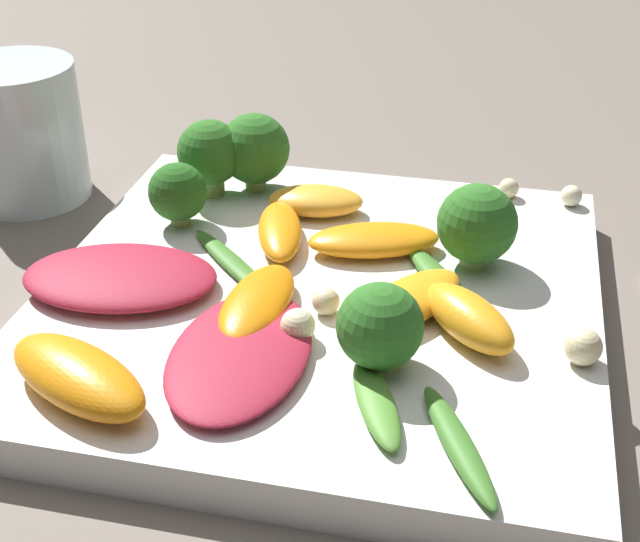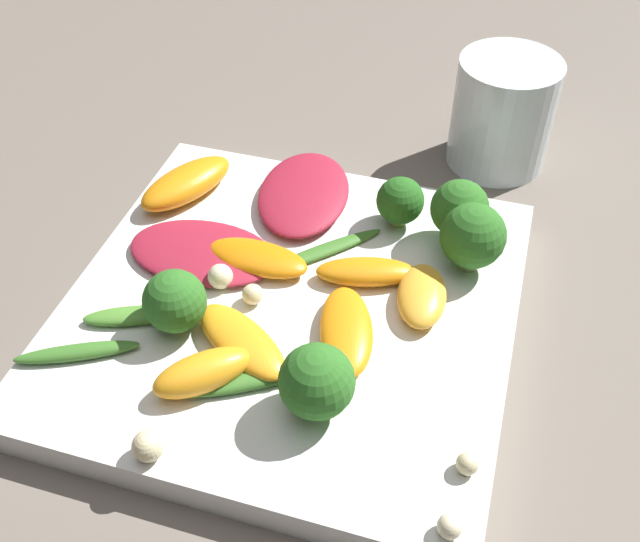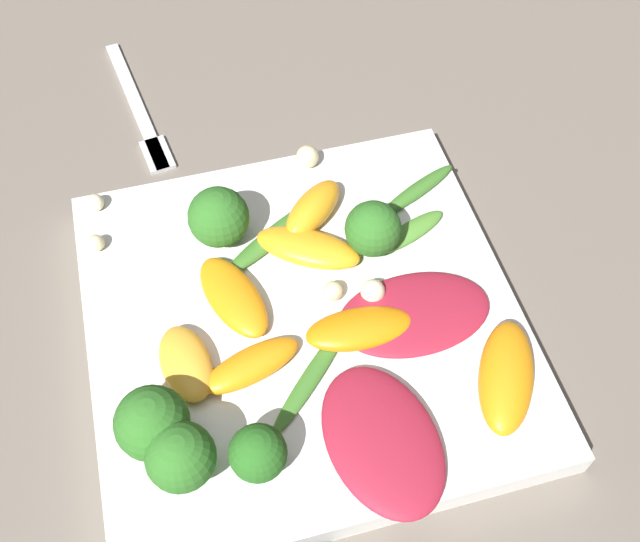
% 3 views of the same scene
% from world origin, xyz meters
% --- Properties ---
extents(ground_plane, '(2.40, 2.40, 0.00)m').
position_xyz_m(ground_plane, '(0.00, 0.00, 0.00)').
color(ground_plane, '#6B6056').
extents(plate, '(0.28, 0.28, 0.02)m').
position_xyz_m(plate, '(0.00, 0.00, 0.01)').
color(plate, white).
rests_on(plate, ground_plane).
extents(fork, '(0.17, 0.04, 0.01)m').
position_xyz_m(fork, '(0.24, 0.08, 0.00)').
color(fork, silver).
rests_on(fork, ground_plane).
extents(radicchio_leaf_0, '(0.06, 0.10, 0.01)m').
position_xyz_m(radicchio_leaf_0, '(-0.02, -0.07, 0.03)').
color(radicchio_leaf_0, maroon).
rests_on(radicchio_leaf_0, plate).
extents(radicchio_leaf_1, '(0.11, 0.08, 0.01)m').
position_xyz_m(radicchio_leaf_1, '(-0.10, -0.02, 0.03)').
color(radicchio_leaf_1, maroon).
rests_on(radicchio_leaf_1, plate).
extents(orange_segment_0, '(0.06, 0.06, 0.02)m').
position_xyz_m(orange_segment_0, '(0.08, -0.03, 0.03)').
color(orange_segment_0, orange).
rests_on(orange_segment_0, plate).
extents(orange_segment_1, '(0.04, 0.07, 0.01)m').
position_xyz_m(orange_segment_1, '(-0.02, -0.03, 0.03)').
color(orange_segment_1, orange).
rests_on(orange_segment_1, plate).
extents(orange_segment_2, '(0.08, 0.05, 0.01)m').
position_xyz_m(orange_segment_2, '(0.02, 0.04, 0.03)').
color(orange_segment_2, orange).
rests_on(orange_segment_2, plate).
extents(orange_segment_3, '(0.04, 0.07, 0.01)m').
position_xyz_m(orange_segment_3, '(-0.03, 0.04, 0.03)').
color(orange_segment_3, orange).
rests_on(orange_segment_3, plate).
extents(orange_segment_4, '(0.06, 0.04, 0.02)m').
position_xyz_m(orange_segment_4, '(-0.02, 0.08, 0.03)').
color(orange_segment_4, '#FCAD33').
rests_on(orange_segment_4, plate).
extents(orange_segment_5, '(0.09, 0.07, 0.02)m').
position_xyz_m(orange_segment_5, '(-0.08, -0.11, 0.03)').
color(orange_segment_5, orange).
rests_on(orange_segment_5, plate).
extents(orange_segment_6, '(0.07, 0.08, 0.01)m').
position_xyz_m(orange_segment_6, '(0.05, -0.02, 0.03)').
color(orange_segment_6, orange).
rests_on(orange_segment_6, plate).
extents(broccoli_floret_0, '(0.03, 0.03, 0.04)m').
position_xyz_m(broccoli_floret_0, '(-0.10, 0.05, 0.04)').
color(broccoli_floret_0, '#84AD5B').
rests_on(broccoli_floret_0, plate).
extents(broccoli_floret_1, '(0.04, 0.04, 0.04)m').
position_xyz_m(broccoli_floret_1, '(0.04, -0.06, 0.04)').
color(broccoli_floret_1, '#84AD5B').
rests_on(broccoli_floret_1, plate).
extents(broccoli_floret_2, '(0.04, 0.04, 0.05)m').
position_xyz_m(broccoli_floret_2, '(-0.09, 0.09, 0.05)').
color(broccoli_floret_2, '#7A9E51').
rests_on(broccoli_floret_2, plate).
extents(broccoli_floret_3, '(0.04, 0.04, 0.05)m').
position_xyz_m(broccoli_floret_3, '(0.08, 0.04, 0.05)').
color(broccoli_floret_3, '#84AD5B').
rests_on(broccoli_floret_3, plate).
extents(broccoli_floret_4, '(0.04, 0.04, 0.05)m').
position_xyz_m(broccoli_floret_4, '(-0.06, 0.10, 0.05)').
color(broccoli_floret_4, '#84AD5B').
rests_on(broccoli_floret_4, plate).
extents(arugula_sprig_0, '(0.04, 0.06, 0.01)m').
position_xyz_m(arugula_sprig_0, '(0.04, -0.09, 0.03)').
color(arugula_sprig_0, '#518E33').
rests_on(arugula_sprig_0, plate).
extents(arugula_sprig_1, '(0.04, 0.07, 0.01)m').
position_xyz_m(arugula_sprig_1, '(0.08, -0.11, 0.03)').
color(arugula_sprig_1, '#3D7528').
rests_on(arugula_sprig_1, plate).
extents(arugula_sprig_2, '(0.07, 0.07, 0.01)m').
position_xyz_m(arugula_sprig_2, '(-0.05, 0.01, 0.02)').
color(arugula_sprig_2, '#3D7528').
rests_on(arugula_sprig_2, plate).
extents(arugula_sprig_3, '(0.06, 0.09, 0.01)m').
position_xyz_m(arugula_sprig_3, '(0.07, 0.01, 0.03)').
color(arugula_sprig_3, '#3D7528').
rests_on(arugula_sprig_3, plate).
extents(macadamia_nut_0, '(0.01, 0.01, 0.01)m').
position_xyz_m(macadamia_nut_0, '(0.13, 0.12, 0.03)').
color(macadamia_nut_0, beige).
rests_on(macadamia_nut_0, plate).
extents(macadamia_nut_1, '(0.02, 0.02, 0.02)m').
position_xyz_m(macadamia_nut_1, '(0.13, -0.04, 0.03)').
color(macadamia_nut_1, beige).
rests_on(macadamia_nut_1, plate).
extents(macadamia_nut_2, '(0.01, 0.01, 0.01)m').
position_xyz_m(macadamia_nut_2, '(0.01, -0.02, 0.03)').
color(macadamia_nut_2, beige).
rests_on(macadamia_nut_2, plate).
extents(macadamia_nut_3, '(0.02, 0.02, 0.02)m').
position_xyz_m(macadamia_nut_3, '(0.00, -0.05, 0.03)').
color(macadamia_nut_3, beige).
rests_on(macadamia_nut_3, plate).
extents(macadamia_nut_4, '(0.01, 0.01, 0.01)m').
position_xyz_m(macadamia_nut_4, '(0.09, 0.13, 0.03)').
color(macadamia_nut_4, beige).
rests_on(macadamia_nut_4, plate).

